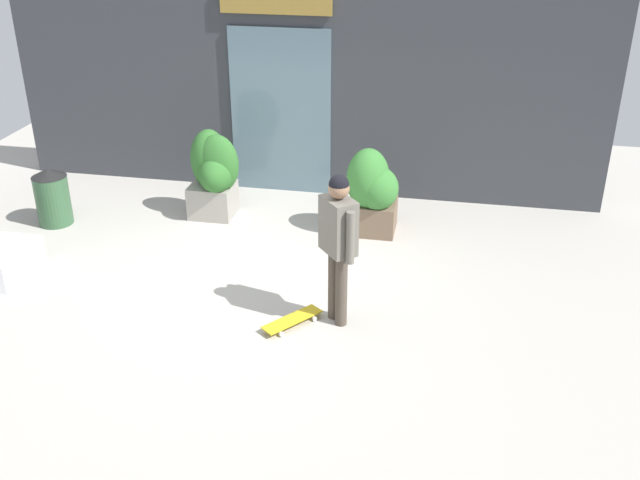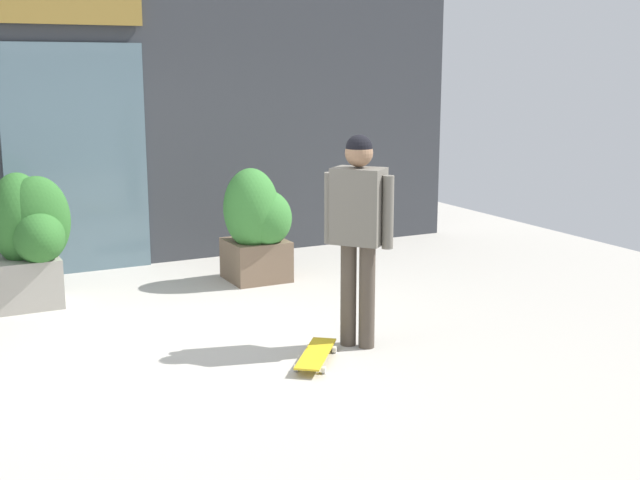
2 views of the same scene
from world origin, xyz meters
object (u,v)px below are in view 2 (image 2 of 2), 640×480
skateboard (316,354)px  planter_box_right (257,224)px  skateboarder (358,219)px  planter_box_left (29,237)px

skateboard → planter_box_right: (0.55, 2.46, 0.55)m
skateboarder → planter_box_left: bearing=-87.2°
skateboarder → skateboard: size_ratio=2.51×
planter_box_left → planter_box_right: planter_box_left is taller
skateboard → planter_box_right: size_ratio=0.57×
planter_box_left → planter_box_right: (2.25, -0.11, -0.06)m
planter_box_left → skateboarder: bearing=-47.6°
skateboarder → planter_box_left: (-2.18, 2.39, -0.38)m
skateboard → planter_box_right: bearing=-154.3°
planter_box_left → skateboard: bearing=-56.4°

